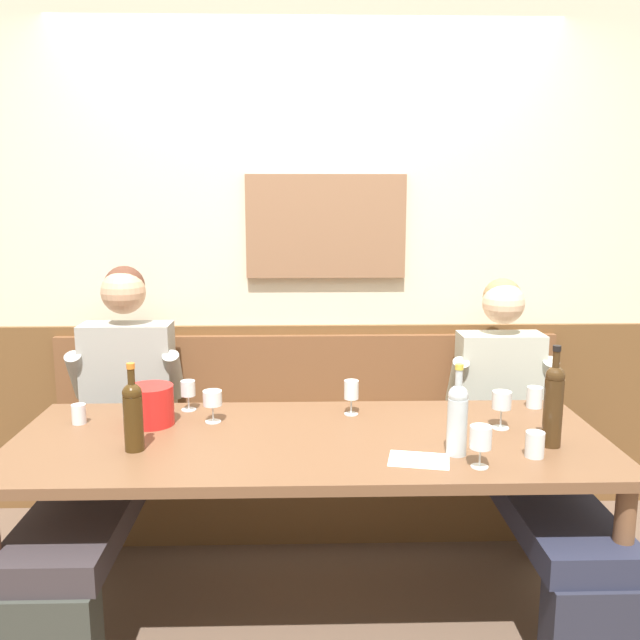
{
  "coord_description": "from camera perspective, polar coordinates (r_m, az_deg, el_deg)",
  "views": [
    {
      "loc": [
        -0.03,
        -2.41,
        1.66
      ],
      "look_at": [
        0.05,
        0.43,
        1.13
      ],
      "focal_mm": 38.13,
      "sensor_mm": 36.0,
      "label": 1
    }
  ],
  "objects": [
    {
      "name": "tasting_sheet_left_guest",
      "position": [
        2.46,
        8.3,
        -11.54
      ],
      "size": [
        0.24,
        0.19,
        0.0
      ],
      "primitive_type": "cube",
      "rotation": [
        0.0,
        0.0,
        -0.21
      ],
      "color": "white",
      "rests_on": "dining_table"
    },
    {
      "name": "wine_bottle_amber_mid",
      "position": [
        2.57,
        -15.42,
        -7.58
      ],
      "size": [
        0.07,
        0.07,
        0.33
      ],
      "color": "#3C280F",
      "rests_on": "dining_table"
    },
    {
      "name": "wine_bottle_clear_water",
      "position": [
        2.65,
        19.0,
        -6.6
      ],
      "size": [
        0.07,
        0.07,
        0.38
      ],
      "color": "#3B2712",
      "rests_on": "dining_table"
    },
    {
      "name": "dining_table",
      "position": [
        2.68,
        -0.91,
        -11.24
      ],
      "size": [
        2.28,
        0.89,
        0.74
      ],
      "color": "brown",
      "rests_on": "ground"
    },
    {
      "name": "person_center_right_seat",
      "position": [
        3.15,
        16.77,
        -9.56
      ],
      "size": [
        0.51,
        1.36,
        1.25
      ],
      "color": "#252735",
      "rests_on": "ground"
    },
    {
      "name": "wine_glass_right_end",
      "position": [
        2.82,
        -9.01,
        -6.64
      ],
      "size": [
        0.08,
        0.08,
        0.13
      ],
      "color": "silver",
      "rests_on": "dining_table"
    },
    {
      "name": "wine_glass_mid_left",
      "position": [
        2.88,
        2.64,
        -6.04
      ],
      "size": [
        0.06,
        0.06,
        0.15
      ],
      "color": "silver",
      "rests_on": "dining_table"
    },
    {
      "name": "wine_glass_center_front",
      "position": [
        2.4,
        13.33,
        -9.72
      ],
      "size": [
        0.07,
        0.07,
        0.15
      ],
      "color": "silver",
      "rests_on": "dining_table"
    },
    {
      "name": "wine_glass_center_rear",
      "position": [
        2.99,
        -11.01,
        -5.76
      ],
      "size": [
        0.06,
        0.06,
        0.13
      ],
      "color": "silver",
      "rests_on": "dining_table"
    },
    {
      "name": "water_tumbler_left",
      "position": [
        2.56,
        17.58,
        -9.93
      ],
      "size": [
        0.07,
        0.07,
        0.09
      ],
      "primitive_type": "cylinder",
      "color": "silver",
      "rests_on": "dining_table"
    },
    {
      "name": "ice_bucket",
      "position": [
        2.84,
        -14.01,
        -6.96
      ],
      "size": [
        0.18,
        0.18,
        0.16
      ],
      "primitive_type": "cylinder",
      "color": "red",
      "rests_on": "dining_table"
    },
    {
      "name": "water_tumbler_center",
      "position": [
        3.13,
        17.56,
        -6.2
      ],
      "size": [
        0.07,
        0.07,
        0.09
      ],
      "primitive_type": "cylinder",
      "color": "silver",
      "rests_on": "dining_table"
    },
    {
      "name": "room_wall_back",
      "position": [
        3.51,
        -1.13,
        6.38
      ],
      "size": [
        6.8,
        0.12,
        2.8
      ],
      "color": "beige",
      "rests_on": "ground"
    },
    {
      "name": "person_right_seat",
      "position": [
        3.12,
        -17.41,
        -9.29
      ],
      "size": [
        0.54,
        1.36,
        1.32
      ],
      "color": "#343731",
      "rests_on": "ground"
    },
    {
      "name": "water_tumbler_right",
      "position": [
        2.95,
        -19.58,
        -7.45
      ],
      "size": [
        0.06,
        0.06,
        0.08
      ],
      "primitive_type": "cylinder",
      "color": "silver",
      "rests_on": "dining_table"
    },
    {
      "name": "wood_wainscot_panel",
      "position": [
        3.63,
        -1.08,
        -8.11
      ],
      "size": [
        6.8,
        0.03,
        0.99
      ],
      "primitive_type": "cube",
      "color": "brown",
      "rests_on": "ground"
    },
    {
      "name": "wall_bench",
      "position": [
        3.51,
        -1.04,
        -12.48
      ],
      "size": [
        2.58,
        0.42,
        0.94
      ],
      "color": "brown",
      "rests_on": "ground"
    },
    {
      "name": "ground_plane",
      "position": [
        2.93,
        -0.85,
        -24.12
      ],
      "size": [
        6.8,
        6.8,
        0.02
      ],
      "primitive_type": "cube",
      "color": "brown",
      "rests_on": "ground"
    },
    {
      "name": "wine_bottle_green_tall",
      "position": [
        2.48,
        11.46,
        -7.96
      ],
      "size": [
        0.07,
        0.07,
        0.33
      ],
      "color": "#B3BFC3",
      "rests_on": "dining_table"
    },
    {
      "name": "wine_glass_near_bucket",
      "position": [
        2.8,
        15.0,
        -6.68
      ],
      "size": [
        0.08,
        0.08,
        0.15
      ],
      "color": "silver",
      "rests_on": "dining_table"
    }
  ]
}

